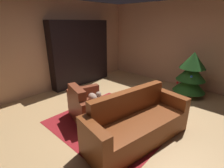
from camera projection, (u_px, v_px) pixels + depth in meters
ground_plane at (120, 118)px, 3.81m from camera, size 7.33×7.33×0.00m
wall_back at (181, 45)px, 5.47m from camera, size 5.48×0.06×2.70m
wall_left at (52, 47)px, 5.07m from camera, size 0.06×6.23×2.70m
area_rug at (113, 121)px, 3.68m from camera, size 2.30×2.20×0.01m
bookshelf_unit at (84, 54)px, 5.72m from camera, size 0.33×2.19×2.11m
armchair_red at (90, 107)px, 3.70m from camera, size 1.13×1.00×0.80m
couch_red at (137, 124)px, 3.03m from camera, size 1.08×2.12×0.90m
coffee_table at (116, 105)px, 3.52m from camera, size 0.74×0.74×0.45m
book_stack_on_table at (115, 102)px, 3.49m from camera, size 0.21×0.17×0.07m
bottle_on_table at (115, 103)px, 3.28m from camera, size 0.06×0.06×0.26m
decorated_tree at (191, 74)px, 4.75m from camera, size 0.89×0.89×1.29m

